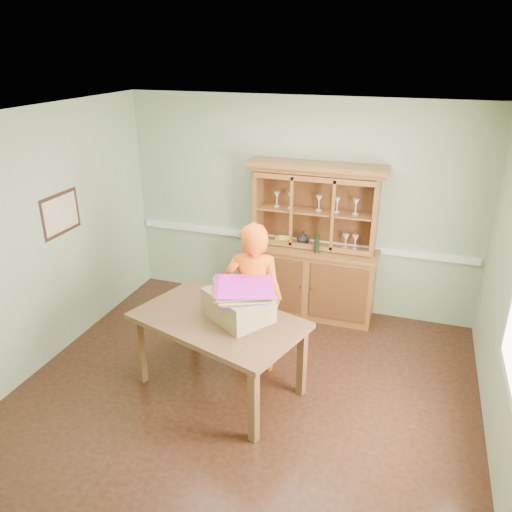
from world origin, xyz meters
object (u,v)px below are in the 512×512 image
(dining_table, at_px, (218,327))
(china_hutch, at_px, (312,263))
(person, at_px, (253,299))
(cardboard_box, at_px, (238,305))

(dining_table, bearing_deg, china_hutch, 92.00)
(china_hutch, xyz_separation_m, dining_table, (-0.51, -1.83, 0.02))
(china_hutch, height_order, dining_table, china_hutch)
(dining_table, xyz_separation_m, person, (0.21, 0.45, 0.12))
(dining_table, distance_m, cardboard_box, 0.30)
(cardboard_box, xyz_separation_m, person, (0.03, 0.37, -0.11))
(china_hutch, distance_m, cardboard_box, 1.80)
(dining_table, bearing_deg, cardboard_box, 41.79)
(dining_table, height_order, person, person)
(person, bearing_deg, china_hutch, -113.46)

